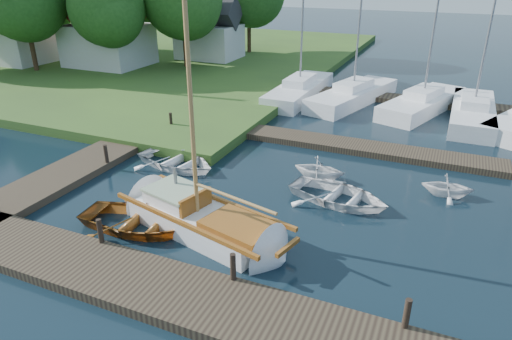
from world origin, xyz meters
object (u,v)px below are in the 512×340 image
at_px(sailboat, 206,223).
at_px(tree_2, 107,7).
at_px(house_c, 209,34).
at_px(mooring_post_4, 106,154).
at_px(tender_b, 319,167).
at_px(mooring_post_3, 407,313).
at_px(tender_d, 448,184).
at_px(marina_boat_1, 353,94).
at_px(mooring_post_5, 171,120).
at_px(marina_boat_0, 300,89).
at_px(marina_boat_3, 473,111).
at_px(dinghy, 139,217).
at_px(marina_boat_2, 423,102).
at_px(tender_a, 176,159).
at_px(house_b, 15,34).
at_px(mooring_post_1, 100,231).
at_px(mooring_post_2, 233,267).
at_px(house_a, 107,34).
at_px(tender_c, 339,193).

height_order(sailboat, tree_2, sailboat).
relative_size(sailboat, house_c, 1.86).
distance_m(mooring_post_4, tender_b, 9.07).
distance_m(mooring_post_3, tender_d, 8.18).
relative_size(tender_d, marina_boat_1, 0.18).
xyz_separation_m(mooring_post_5, marina_boat_0, (3.91, 9.35, -0.12)).
distance_m(marina_boat_0, marina_boat_3, 10.54).
xyz_separation_m(mooring_post_4, mooring_post_5, (0.00, 5.00, 0.00)).
xyz_separation_m(mooring_post_5, tree_2, (-11.00, 9.05, 4.55)).
distance_m(dinghy, marina_boat_2, 19.31).
distance_m(tender_a, house_b, 26.93).
bearing_deg(marina_boat_3, mooring_post_4, 133.35).
distance_m(mooring_post_1, marina_boat_1, 19.82).
distance_m(tender_a, tender_b, 6.17).
bearing_deg(mooring_post_2, tender_d, 58.05).
distance_m(tender_a, house_c, 22.90).
distance_m(tender_a, marina_boat_2, 15.83).
bearing_deg(marina_boat_1, marina_boat_3, -82.50).
xyz_separation_m(tender_d, tree_2, (-24.58, 10.90, 4.76)).
distance_m(sailboat, marina_boat_2, 17.95).
xyz_separation_m(house_b, house_c, (14.00, 8.00, -0.19)).
xyz_separation_m(sailboat, house_c, (-13.42, 24.80, 2.24)).
relative_size(mooring_post_2, house_b, 0.14).
bearing_deg(mooring_post_1, house_b, 142.77).
xyz_separation_m(mooring_post_2, house_a, (-21.50, 21.00, 2.26)).
distance_m(mooring_post_1, house_c, 29.22).
bearing_deg(tender_b, tender_a, 101.57).
bearing_deg(tender_b, tree_2, 59.38).
relative_size(mooring_post_2, marina_boat_0, 0.07).
height_order(mooring_post_2, marina_boat_3, marina_boat_3).
relative_size(mooring_post_5, dinghy, 0.19).
bearing_deg(dinghy, mooring_post_2, -115.93).
bearing_deg(marina_boat_2, mooring_post_3, -157.26).
bearing_deg(tender_b, marina_boat_1, 5.52).
relative_size(dinghy, tender_d, 2.21).
relative_size(sailboat, tender_d, 5.27).
xyz_separation_m(mooring_post_5, house_b, (-21.00, 9.00, 2.07)).
relative_size(marina_boat_1, marina_boat_3, 0.99).
xyz_separation_m(mooring_post_1, tender_c, (5.91, 5.99, -0.31)).
height_order(mooring_post_2, tree_2, tree_2).
height_order(mooring_post_3, dinghy, mooring_post_3).
xyz_separation_m(tender_a, marina_boat_0, (1.27, 13.00, 0.18)).
relative_size(dinghy, house_c, 0.78).
bearing_deg(mooring_post_4, tender_b, 16.90).
distance_m(mooring_post_4, dinghy, 5.53).
bearing_deg(house_b, marina_boat_3, -0.78).
bearing_deg(tender_c, dinghy, 139.28).
distance_m(mooring_post_1, tender_d, 12.59).
height_order(mooring_post_4, mooring_post_5, same).
height_order(marina_boat_0, house_c, marina_boat_0).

